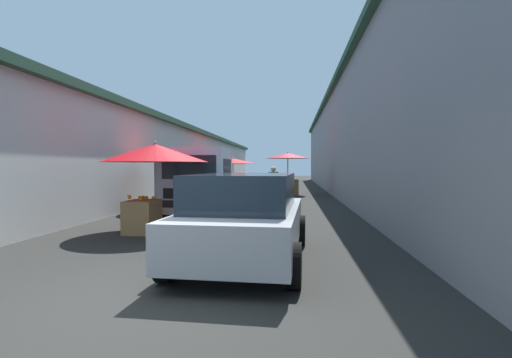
# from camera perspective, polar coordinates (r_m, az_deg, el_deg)

# --- Properties ---
(ground) EXTENTS (90.00, 90.00, 0.00)m
(ground) POSITION_cam_1_polar(r_m,az_deg,el_deg) (17.60, -0.19, -3.18)
(ground) COLOR #282826
(building_left_whitewash) EXTENTS (49.80, 7.50, 3.80)m
(building_left_whitewash) POSITION_cam_1_polar(r_m,az_deg,el_deg) (21.72, -19.33, 2.73)
(building_left_whitewash) COLOR silver
(building_left_whitewash) RESTS_ON ground
(building_right_concrete) EXTENTS (49.80, 7.50, 5.78)m
(building_right_concrete) POSITION_cam_1_polar(r_m,az_deg,el_deg) (20.50, 21.61, 5.52)
(building_right_concrete) COLOR gray
(building_right_concrete) RESTS_ON ground
(fruit_stall_mid_lane) EXTENTS (2.46, 2.46, 2.39)m
(fruit_stall_mid_lane) POSITION_cam_1_polar(r_m,az_deg,el_deg) (20.62, 5.02, 2.49)
(fruit_stall_mid_lane) COLOR #9E9EA3
(fruit_stall_mid_lane) RESTS_ON ground
(fruit_stall_far_right) EXTENTS (2.38, 2.38, 2.24)m
(fruit_stall_far_right) POSITION_cam_1_polar(r_m,az_deg,el_deg) (13.45, -12.57, 2.70)
(fruit_stall_far_right) COLOR #9E9EA3
(fruit_stall_far_right) RESTS_ON ground
(fruit_stall_near_right) EXTENTS (2.55, 2.55, 2.19)m
(fruit_stall_near_right) POSITION_cam_1_polar(r_m,az_deg,el_deg) (9.26, -15.44, 2.59)
(fruit_stall_near_right) COLOR #9E9EA3
(fruit_stall_near_right) RESTS_ON ground
(fruit_stall_near_left) EXTENTS (2.80, 2.80, 2.13)m
(fruit_stall_near_left) POSITION_cam_1_polar(r_m,az_deg,el_deg) (22.39, -3.51, 2.15)
(fruit_stall_near_left) COLOR #9E9EA3
(fruit_stall_near_left) RESTS_ON ground
(hatchback_car) EXTENTS (3.99, 2.08, 1.45)m
(hatchback_car) POSITION_cam_1_polar(r_m,az_deg,el_deg) (6.21, -1.61, -5.80)
(hatchback_car) COLOR #ADAFB5
(hatchback_car) RESTS_ON ground
(delivery_truck) EXTENTS (4.94, 2.01, 2.08)m
(delivery_truck) POSITION_cam_1_polar(r_m,az_deg,el_deg) (11.29, -8.14, -0.78)
(delivery_truck) COLOR black
(delivery_truck) RESTS_ON ground
(vendor_by_crates) EXTENTS (0.56, 0.39, 1.57)m
(vendor_by_crates) POSITION_cam_1_polar(r_m,az_deg,el_deg) (15.11, 2.66, -0.61)
(vendor_by_crates) COLOR #665B4C
(vendor_by_crates) RESTS_ON ground
(parked_scooter) EXTENTS (1.69, 0.44, 1.14)m
(parked_scooter) POSITION_cam_1_polar(r_m,az_deg,el_deg) (16.64, -8.28, -1.95)
(parked_scooter) COLOR black
(parked_scooter) RESTS_ON ground
(plastic_stool) EXTENTS (0.30, 0.30, 0.43)m
(plastic_stool) POSITION_cam_1_polar(r_m,az_deg,el_deg) (15.91, -10.64, -2.58)
(plastic_stool) COLOR #1E8C3F
(plastic_stool) RESTS_ON ground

